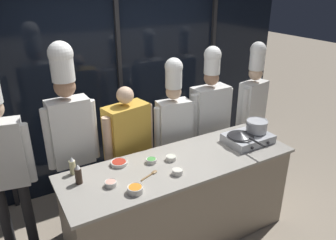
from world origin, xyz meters
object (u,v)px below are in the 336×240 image
object	(u,v)px
prep_bowl_chili_flakes	(119,163)
prep_bowl_garlic	(177,171)
squeeze_bottle_oil	(72,166)
prep_bowl_bean_sprouts	(171,158)
chef_line	(173,123)
prep_bowl_scallions	(151,160)
stock_pot	(257,126)
chef_head	(2,151)
portable_stove	(248,138)
frying_pan	(241,134)
prep_bowl_carrots	(135,189)
squeeze_bottle_soy	(78,174)
chef_apprentice	(253,101)
prep_bowl_shrimp	(111,183)
chef_pastry	(210,112)
serving_spoon_slotted	(152,174)
person_guest	(128,142)
chef_sous	(70,127)

from	to	relation	value
prep_bowl_chili_flakes	prep_bowl_garlic	distance (m)	0.58
squeeze_bottle_oil	prep_bowl_bean_sprouts	bearing A→B (deg)	-14.65
prep_bowl_bean_sprouts	chef_line	xyz separation A→B (m)	(0.35, 0.54, 0.09)
prep_bowl_scallions	stock_pot	bearing A→B (deg)	-6.66
stock_pot	chef_head	bearing A→B (deg)	164.49
stock_pot	chef_line	distance (m)	0.93
portable_stove	frying_pan	size ratio (longest dim) A/B	1.01
prep_bowl_carrots	prep_bowl_garlic	distance (m)	0.45
squeeze_bottle_soy	chef_apprentice	distance (m)	2.53
prep_bowl_garlic	squeeze_bottle_soy	bearing A→B (deg)	159.22
prep_bowl_carrots	prep_bowl_shrimp	distance (m)	0.24
chef_pastry	chef_line	bearing A→B (deg)	7.09
prep_bowl_bean_sprouts	prep_bowl_shrimp	xyz separation A→B (m)	(-0.67, -0.12, 0.00)
squeeze_bottle_soy	chef_line	xyz separation A→B (m)	(1.24, 0.48, 0.03)
squeeze_bottle_soy	chef_head	size ratio (longest dim) A/B	0.10
prep_bowl_chili_flakes	chef_line	bearing A→B (deg)	23.88
stock_pot	prep_bowl_garlic	xyz separation A→B (m)	(-1.11, -0.16, -0.14)
squeeze_bottle_soy	prep_bowl_bean_sprouts	bearing A→B (deg)	-4.01
chef_apprentice	prep_bowl_chili_flakes	bearing A→B (deg)	0.08
serving_spoon_slotted	chef_head	bearing A→B (deg)	147.68
serving_spoon_slotted	person_guest	distance (m)	0.69
squeeze_bottle_soy	chef_apprentice	size ratio (longest dim) A/B	0.10
squeeze_bottle_oil	chef_pastry	distance (m)	1.85
frying_pan	chef_sous	xyz separation A→B (m)	(-1.60, 0.69, 0.18)
prep_bowl_chili_flakes	chef_apprentice	world-z (taller)	chef_apprentice
stock_pot	chef_sous	bearing A→B (deg)	159.42
chef_sous	prep_bowl_bean_sprouts	bearing A→B (deg)	142.10
prep_bowl_bean_sprouts	person_guest	world-z (taller)	person_guest
prep_bowl_carrots	prep_bowl_scallions	size ratio (longest dim) A/B	1.30
prep_bowl_chili_flakes	chef_line	world-z (taller)	chef_line
chef_line	chef_head	bearing A→B (deg)	5.41
portable_stove	stock_pot	bearing A→B (deg)	0.14
portable_stove	prep_bowl_chili_flakes	bearing A→B (deg)	169.31
person_guest	portable_stove	bearing A→B (deg)	139.02
person_guest	prep_bowl_scallions	bearing A→B (deg)	81.92
squeeze_bottle_soy	chef_head	world-z (taller)	chef_head
prep_bowl_chili_flakes	chef_sous	distance (m)	0.60
chef_apprentice	person_guest	bearing A→B (deg)	-10.37
portable_stove	serving_spoon_slotted	world-z (taller)	portable_stove
prep_bowl_bean_sprouts	serving_spoon_slotted	world-z (taller)	prep_bowl_bean_sprouts
chef_sous	person_guest	size ratio (longest dim) A/B	1.32
frying_pan	person_guest	bearing A→B (deg)	147.61
squeeze_bottle_oil	chef_sous	xyz separation A→B (m)	(0.10, 0.36, 0.22)
prep_bowl_bean_sprouts	prep_bowl_garlic	distance (m)	0.26
frying_pan	prep_bowl_garlic	distance (m)	0.90
prep_bowl_bean_sprouts	chef_line	bearing A→B (deg)	56.98
chef_pastry	squeeze_bottle_oil	bearing A→B (deg)	12.25
frying_pan	prep_bowl_carrots	distance (m)	1.35
prep_bowl_bean_sprouts	squeeze_bottle_soy	bearing A→B (deg)	175.99
chef_sous	prep_bowl_carrots	bearing A→B (deg)	105.65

